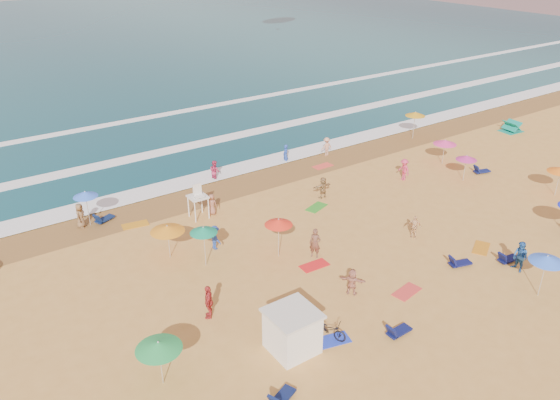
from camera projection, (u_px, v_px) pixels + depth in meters
ground at (308, 271)px, 31.12m from camera, size 220.00×220.00×0.00m
ocean at (12, 45)px, 93.19m from camera, size 220.00×140.00×0.18m
wet_sand at (206, 193)px, 40.35m from camera, size 220.00×220.00×0.00m
surf_foam at (158, 156)px, 46.83m from camera, size 200.00×18.70×0.05m
cabana at (292, 332)px, 24.90m from camera, size 2.00×2.00×2.00m
cabana_roof at (293, 313)px, 24.43m from camera, size 2.20×2.20×0.12m
bicycle at (328, 329)px, 25.87m from camera, size 1.36×1.93×0.96m
lifeguard_stand at (198, 203)px, 36.53m from camera, size 1.20×1.20×2.10m
beach_umbrellas at (329, 241)px, 29.94m from camera, size 55.08×26.97×0.79m
loungers at (385, 282)px, 29.89m from camera, size 40.96×26.32×0.34m
towels at (278, 291)px, 29.38m from camera, size 34.51×21.78×0.03m
beachgoers at (266, 235)px, 33.25m from camera, size 43.74×24.98×2.15m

